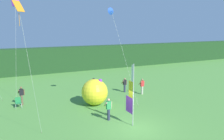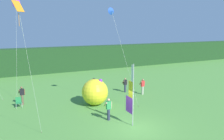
# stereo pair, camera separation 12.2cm
# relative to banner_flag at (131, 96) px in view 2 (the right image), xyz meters

# --- Properties ---
(ground_plane) EXTENTS (120.00, 120.00, 0.00)m
(ground_plane) POSITION_rel_banner_flag_xyz_m (-0.02, -0.57, -2.15)
(ground_plane) COLOR #518E3D
(distant_treeline) EXTENTS (80.00, 2.40, 3.87)m
(distant_treeline) POSITION_rel_banner_flag_xyz_m (-0.02, 22.73, -0.21)
(distant_treeline) COLOR #1E421E
(distant_treeline) RESTS_ON ground
(banner_flag) EXTENTS (0.06, 1.03, 4.48)m
(banner_flag) POSITION_rel_banner_flag_xyz_m (0.00, 0.00, 0.00)
(banner_flag) COLOR #B7B7BC
(banner_flag) RESTS_ON ground
(person_near_banner) EXTENTS (0.55, 0.48, 1.71)m
(person_near_banner) POSITION_rel_banner_flag_xyz_m (-6.64, 8.01, -1.23)
(person_near_banner) COLOR brown
(person_near_banner) RESTS_ON ground
(person_mid_field) EXTENTS (0.55, 0.48, 1.71)m
(person_mid_field) POSITION_rel_banner_flag_xyz_m (-1.12, 1.37, -1.24)
(person_mid_field) COLOR #2D334C
(person_mid_field) RESTS_ON ground
(person_far_left) EXTENTS (0.55, 0.48, 1.57)m
(person_far_left) POSITION_rel_banner_flag_xyz_m (3.81, 7.65, -1.31)
(person_far_left) COLOR #2D334C
(person_far_left) RESTS_ON ground
(person_far_right) EXTENTS (0.55, 0.48, 1.67)m
(person_far_right) POSITION_rel_banner_flag_xyz_m (5.03, 6.11, -1.26)
(person_far_right) COLOR #B7B2A3
(person_far_right) RESTS_ON ground
(inflatable_balloon) EXTENTS (2.39, 2.39, 2.43)m
(inflatable_balloon) POSITION_rel_banner_flag_xyz_m (-0.70, 5.16, -0.95)
(inflatable_balloon) COLOR yellow
(inflatable_balloon) RESTS_ON ground
(folding_chair) EXTENTS (0.51, 0.51, 0.89)m
(folding_chair) POSITION_rel_banner_flag_xyz_m (-6.99, 7.47, -1.64)
(folding_chair) COLOR #BCBCC1
(folding_chair) RESTS_ON ground
(kite_orange_diamond_1) EXTENTS (1.38, 1.81, 8.36)m
(kite_orange_diamond_1) POSITION_rel_banner_flag_xyz_m (-7.04, -0.00, 5.27)
(kite_orange_diamond_1) COLOR brown
(kite_orange_diamond_1) RESTS_ON ground
(kite_blue_delta_2) EXTENTS (2.33, 1.60, 8.61)m
(kite_blue_delta_2) POSITION_rel_banner_flag_xyz_m (0.62, 4.38, 6.08)
(kite_blue_delta_2) COLOR brown
(kite_blue_delta_2) RESTS_ON ground
(kite_purple_box_3) EXTENTS (1.08, 1.73, 9.77)m
(kite_purple_box_3) POSITION_rel_banner_flag_xyz_m (-6.33, 11.23, 7.17)
(kite_purple_box_3) COLOR brown
(kite_purple_box_3) RESTS_ON ground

